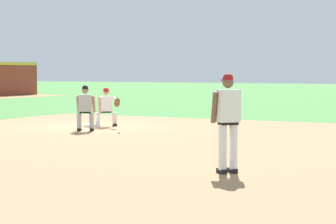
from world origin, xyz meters
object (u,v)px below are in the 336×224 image
object	(u,v)px
pitcher	(228,117)
first_baseman	(107,105)
first_base_bag	(92,126)
baserunner	(85,106)
baseball	(119,133)

from	to	relation	value
pitcher	first_baseman	size ratio (longest dim) A/B	1.39
pitcher	first_base_bag	bearing A→B (deg)	47.91
first_base_bag	first_baseman	distance (m)	0.89
baserunner	baseball	bearing A→B (deg)	-101.90
baseball	pitcher	xyz separation A→B (m)	(-5.60, -5.87, 1.02)
baseball	baserunner	distance (m)	1.65
first_base_bag	first_baseman	world-z (taller)	first_baseman
pitcher	first_baseman	bearing A→B (deg)	44.93
pitcher	baserunner	world-z (taller)	pitcher
pitcher	baserunner	xyz separation A→B (m)	(5.90, 7.31, -0.27)
pitcher	first_baseman	xyz separation A→B (m)	(7.66, 7.64, -0.33)
first_base_bag	baseball	world-z (taller)	first_base_bag
baseball	baserunner	bearing A→B (deg)	78.10
pitcher	first_baseman	world-z (taller)	pitcher
pitcher	baseball	bearing A→B (deg)	46.38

